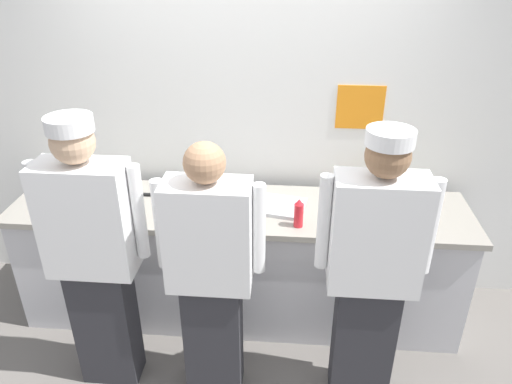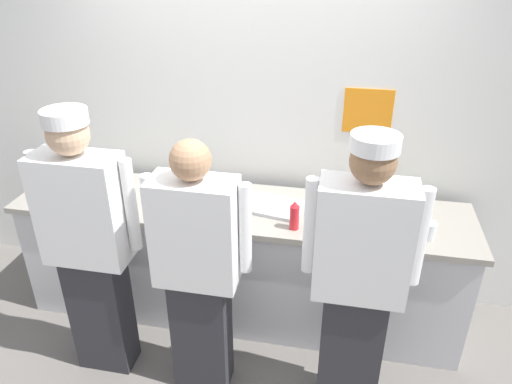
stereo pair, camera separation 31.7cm
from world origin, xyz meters
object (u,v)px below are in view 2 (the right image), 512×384
object	(u,v)px
chefs_knife	(163,190)
chef_near_left	(89,243)
mixing_bowl_steel	(198,195)
sheet_tray	(270,206)
ramekin_orange_sauce	(394,218)
ramekin_red_sauce	(92,194)
deli_cup	(428,230)
chef_far_right	(359,277)
chef_center	(198,269)
squeeze_bottle_primary	(373,191)
squeeze_bottle_secondary	(388,193)
plate_stack_front	(366,222)
squeeze_bottle_spare	(294,216)
plate_stack_rear	(119,184)

from	to	relation	value
chefs_knife	chef_near_left	bearing A→B (deg)	-102.27
mixing_bowl_steel	sheet_tray	world-z (taller)	mixing_bowl_steel
ramekin_orange_sauce	sheet_tray	bearing A→B (deg)	178.57
ramekin_red_sauce	deli_cup	xyz separation A→B (m)	(2.22, -0.08, 0.03)
mixing_bowl_steel	chef_far_right	bearing A→B (deg)	-30.07
deli_cup	chefs_knife	distance (m)	1.79
chef_center	ramekin_orange_sauce	world-z (taller)	chef_center
squeeze_bottle_primary	sheet_tray	bearing A→B (deg)	-164.99
squeeze_bottle_secondary	squeeze_bottle_primary	bearing A→B (deg)	-178.24
mixing_bowl_steel	ramekin_orange_sauce	xyz separation A→B (m)	(1.28, 0.03, -0.05)
ramekin_red_sauce	deli_cup	world-z (taller)	deli_cup
squeeze_bottle_secondary	plate_stack_front	bearing A→B (deg)	-113.59
plate_stack_front	chef_far_right	bearing A→B (deg)	-93.71
ramekin_red_sauce	chefs_knife	world-z (taller)	ramekin_red_sauce
mixing_bowl_steel	deli_cup	bearing A→B (deg)	-5.15
squeeze_bottle_primary	chefs_knife	distance (m)	1.45
squeeze_bottle_spare	deli_cup	bearing A→B (deg)	3.41
chefs_knife	ramekin_orange_sauce	bearing A→B (deg)	-3.57
mixing_bowl_steel	chefs_knife	world-z (taller)	mixing_bowl_steel
chef_center	plate_stack_front	world-z (taller)	chef_center
chef_far_right	ramekin_orange_sauce	bearing A→B (deg)	72.27
chef_far_right	ramekin_red_sauce	distance (m)	1.90
chef_center	plate_stack_front	size ratio (longest dim) A/B	7.28
plate_stack_front	chef_near_left	bearing A→B (deg)	-161.07
chef_far_right	ramekin_orange_sauce	xyz separation A→B (m)	(0.21, 0.66, 0.00)
squeeze_bottle_secondary	sheet_tray	bearing A→B (deg)	-166.62
chef_near_left	squeeze_bottle_primary	distance (m)	1.82
plate_stack_rear	chef_center	bearing A→B (deg)	-42.49
chef_far_right	squeeze_bottle_spare	size ratio (longest dim) A/B	8.95
ramekin_orange_sauce	deli_cup	xyz separation A→B (m)	(0.19, -0.17, 0.03)
chef_near_left	chef_far_right	world-z (taller)	chef_near_left
sheet_tray	chefs_knife	distance (m)	0.79
squeeze_bottle_spare	chefs_knife	distance (m)	1.03
squeeze_bottle_spare	chefs_knife	size ratio (longest dim) A/B	0.69
plate_stack_rear	squeeze_bottle_primary	distance (m)	1.77
chef_center	squeeze_bottle_spare	bearing A→B (deg)	44.33
mixing_bowl_steel	deli_cup	world-z (taller)	mixing_bowl_steel
sheet_tray	chef_far_right	bearing A→B (deg)	-48.92
chef_far_right	deli_cup	distance (m)	0.63
mixing_bowl_steel	deli_cup	size ratio (longest dim) A/B	2.93
chef_near_left	chef_center	xyz separation A→B (m)	(0.66, -0.03, -0.07)
mixing_bowl_steel	plate_stack_front	bearing A→B (deg)	-4.19
squeeze_bottle_secondary	squeeze_bottle_spare	distance (m)	0.71
plate_stack_rear	squeeze_bottle_secondary	xyz separation A→B (m)	(1.87, 0.13, 0.05)
plate_stack_front	squeeze_bottle_secondary	bearing A→B (deg)	66.41
deli_cup	plate_stack_rear	bearing A→B (deg)	173.55
chef_far_right	squeeze_bottle_secondary	bearing A→B (deg)	78.56
chef_far_right	squeeze_bottle_spare	bearing A→B (deg)	132.10
plate_stack_front	plate_stack_rear	distance (m)	1.74
ramekin_orange_sauce	chefs_knife	size ratio (longest dim) A/B	0.32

